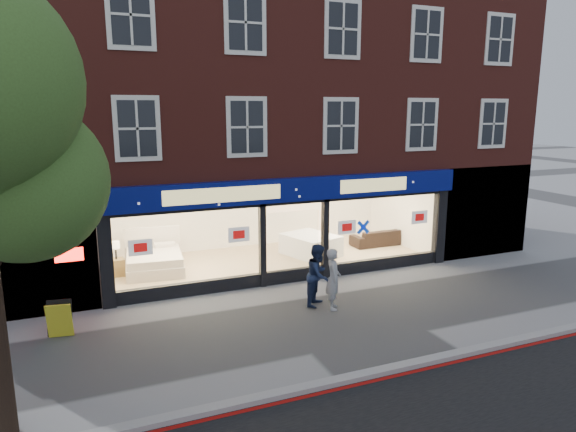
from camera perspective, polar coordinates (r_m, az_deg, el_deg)
ground at (r=13.65m, az=5.86°, el=-11.10°), size 120.00×120.00×0.00m
kerb_line at (r=11.29m, az=13.66°, el=-16.50°), size 60.00×0.10×0.01m
kerb_stone at (r=11.41m, az=13.06°, el=-15.85°), size 60.00×0.25×0.12m
showroom_floor at (r=18.14m, az=-2.05°, el=-5.03°), size 11.00×4.50×0.10m
building at (r=19.00m, az=-4.10°, el=15.90°), size 19.00×8.26×10.30m
display_bed at (r=17.42m, az=-14.65°, el=-4.76°), size 2.03×2.38×1.25m
bedside_table at (r=17.25m, az=-18.48°, el=-5.42°), size 0.48×0.48×0.55m
mattress_stack at (r=18.65m, az=2.53°, el=-3.22°), size 1.99×2.24×0.74m
sofa at (r=20.30m, az=9.92°, el=-2.33°), size 2.11×0.82×0.62m
a_board at (r=13.47m, az=-24.04°, el=-10.43°), size 0.62×0.45×0.88m
pedestrian_grey at (r=13.91m, az=5.06°, el=-6.97°), size 0.61×0.72×1.67m
pedestrian_blue at (r=14.13m, az=3.38°, el=-6.54°), size 1.05×1.05×1.72m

